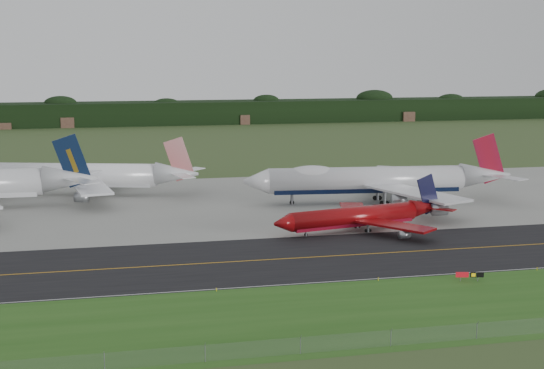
% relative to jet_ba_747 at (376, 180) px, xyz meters
% --- Properties ---
extents(ground, '(600.00, 600.00, 0.00)m').
position_rel_jet_ba_747_xyz_m(ground, '(-24.69, -43.01, -5.90)').
color(ground, '#395226').
rests_on(ground, ground).
extents(grass_verge, '(400.00, 30.00, 0.01)m').
position_rel_jet_ba_747_xyz_m(grass_verge, '(-24.69, -78.01, -5.89)').
color(grass_verge, '#275519').
rests_on(grass_verge, ground).
extents(taxiway, '(400.00, 32.00, 0.02)m').
position_rel_jet_ba_747_xyz_m(taxiway, '(-24.69, -47.01, -5.89)').
color(taxiway, black).
rests_on(taxiway, ground).
extents(apron, '(400.00, 78.00, 0.01)m').
position_rel_jet_ba_747_xyz_m(apron, '(-24.69, 7.99, -5.89)').
color(apron, gray).
rests_on(apron, ground).
extents(taxiway_centreline, '(400.00, 0.40, 0.00)m').
position_rel_jet_ba_747_xyz_m(taxiway_centreline, '(-24.69, -47.01, -5.87)').
color(taxiway_centreline, '#C68312').
rests_on(taxiway_centreline, taxiway).
extents(taxiway_edge_line, '(400.00, 0.25, 0.00)m').
position_rel_jet_ba_747_xyz_m(taxiway_edge_line, '(-24.69, -62.51, -5.87)').
color(taxiway_edge_line, silver).
rests_on(taxiway_edge_line, taxiway).
extents(perimeter_fence, '(320.00, 0.10, 320.00)m').
position_rel_jet_ba_747_xyz_m(perimeter_fence, '(-24.69, -91.01, -4.80)').
color(perimeter_fence, slate).
rests_on(perimeter_fence, ground).
extents(horizon_treeline, '(700.00, 25.00, 12.00)m').
position_rel_jet_ba_747_xyz_m(horizon_treeline, '(-24.69, 230.75, -0.43)').
color(horizon_treeline, black).
rests_on(horizon_treeline, ground).
extents(jet_ba_747, '(68.98, 56.87, 17.33)m').
position_rel_jet_ba_747_xyz_m(jet_ba_747, '(0.00, 0.00, 0.00)').
color(jet_ba_747, silver).
rests_on(jet_ba_747, ground).
extents(jet_red_737, '(40.80, 32.74, 11.08)m').
position_rel_jet_ba_747_xyz_m(jet_red_737, '(-13.04, -28.13, -2.83)').
color(jet_red_737, maroon).
rests_on(jet_red_737, ground).
extents(jet_star_tail, '(59.13, 48.38, 15.83)m').
position_rel_jet_ba_747_xyz_m(jet_star_tail, '(-71.19, 26.25, -0.62)').
color(jet_star_tail, white).
rests_on(jet_star_tail, ground).
extents(taxiway_sign, '(4.55, 1.18, 1.54)m').
position_rel_jet_ba_747_xyz_m(taxiway_sign, '(-7.68, -67.03, -4.81)').
color(taxiway_sign, slate).
rests_on(taxiway_sign, ground).
extents(edge_marker_left, '(0.16, 0.16, 0.50)m').
position_rel_jet_ba_747_xyz_m(edge_marker_left, '(-49.42, -63.51, -5.65)').
color(edge_marker_left, yellow).
rests_on(edge_marker_left, ground).
extents(edge_marker_center, '(0.16, 0.16, 0.50)m').
position_rel_jet_ba_747_xyz_m(edge_marker_center, '(-22.34, -63.51, -5.65)').
color(edge_marker_center, yellow).
rests_on(edge_marker_center, ground).
extents(edge_marker_right, '(0.16, 0.16, 0.50)m').
position_rel_jet_ba_747_xyz_m(edge_marker_right, '(6.84, -63.51, -5.65)').
color(edge_marker_right, yellow).
rests_on(edge_marker_right, ground).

